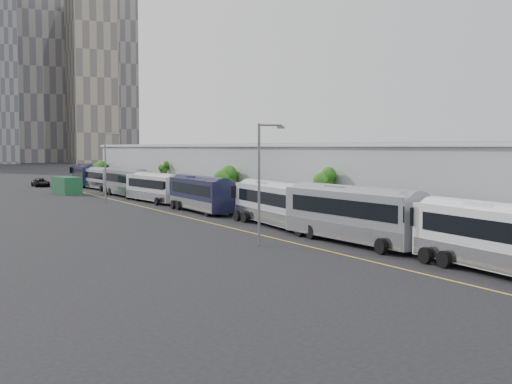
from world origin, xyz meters
TOP-DOWN VIEW (x-y plane):
  - sidewalk at (9.00, 55.00)m, footprint 10.00×170.00m
  - lane_line at (-1.50, 55.00)m, footprint 0.12×160.00m
  - depot at (12.99, 55.00)m, footprint 12.45×160.40m
  - bus_2 at (2.08, 35.20)m, footprint 3.44×13.12m
  - bus_3 at (2.08, 49.20)m, footprint 3.31×13.90m
  - bus_4 at (2.63, 61.87)m, footprint 3.86×13.13m
  - bus_5 at (1.86, 76.64)m, footprint 3.03×12.97m
  - bus_6 at (1.76, 91.33)m, footprint 3.42×12.49m
  - bus_7 at (1.73, 102.86)m, footprint 3.01×13.59m
  - bus_8 at (2.68, 119.65)m, footprint 2.90×12.18m
  - bus_9 at (2.66, 130.65)m, footprint 3.72×13.18m
  - tree_2 at (5.90, 59.24)m, footprint 1.80×1.80m
  - tree_3 at (5.54, 78.59)m, footprint 2.49×2.49m
  - tree_4 at (6.24, 100.45)m, footprint 1.12×1.12m
  - tree_5 at (5.46, 131.36)m, footprint 2.69×2.69m
  - street_lamp_near at (-4.06, 51.54)m, footprint 2.04×0.22m
  - street_lamp_far at (-3.57, 93.28)m, footprint 2.04×0.22m
  - shipping_container at (-4.58, 111.40)m, footprint 3.34×5.98m
  - suv at (-4.30, 133.07)m, footprint 2.52×5.23m

SIDE VIEW (x-z plane):
  - lane_line at x=-1.50m, z-range 0.00..0.02m
  - sidewalk at x=9.00m, z-range 0.00..0.12m
  - suv at x=-4.30m, z-range 0.00..1.43m
  - shipping_container at x=-4.58m, z-range 0.00..2.51m
  - bus_8 at x=2.68m, z-range -0.28..3.26m
  - bus_6 at x=1.76m, z-range -0.28..3.33m
  - bus_5 at x=1.86m, z-range -0.29..3.48m
  - bus_4 at x=2.63m, z-range -0.29..3.49m
  - bus_2 at x=2.08m, z-range -0.30..3.50m
  - bus_9 at x=2.66m, z-range -0.30..3.50m
  - bus_7 at x=1.73m, z-range -0.31..3.65m
  - bus_3 at x=2.08m, z-range -0.31..3.72m
  - tree_5 at x=5.46m, z-range 0.82..5.15m
  - tree_3 at x=5.54m, z-range 1.08..5.77m
  - depot at x=12.99m, z-range -0.09..7.11m
  - tree_4 at x=6.24m, z-range 1.45..5.78m
  - tree_2 at x=5.90m, z-range 1.45..6.22m
  - street_lamp_near at x=-4.06m, z-range 0.68..9.13m
  - street_lamp_far at x=-3.57m, z-range 0.68..9.21m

